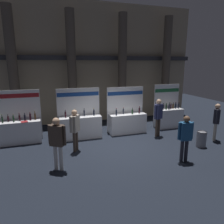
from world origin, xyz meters
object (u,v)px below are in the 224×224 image
object	(u,v)px
exhibitor_booth_3	(168,116)
visitor_3	(216,119)
visitor_0	(57,139)
exhibitor_booth_1	(80,125)
exhibitor_booth_2	(127,121)
exhibitor_booth_0	(21,130)
visitor_1	(158,114)
visitor_2	(185,135)
trash_bin	(201,139)
visitor_4	(75,127)

from	to	relation	value
exhibitor_booth_3	visitor_3	bearing A→B (deg)	-69.81
visitor_3	visitor_0	bearing A→B (deg)	137.22
exhibitor_booth_1	exhibitor_booth_2	bearing A→B (deg)	1.09
exhibitor_booth_1	exhibitor_booth_2	size ratio (longest dim) A/B	1.02
exhibitor_booth_0	visitor_0	bearing A→B (deg)	-65.45
exhibitor_booth_3	visitor_1	distance (m)	1.74
visitor_0	visitor_3	distance (m)	6.89
exhibitor_booth_1	visitor_0	world-z (taller)	exhibitor_booth_1
exhibitor_booth_3	visitor_2	distance (m)	4.10
exhibitor_booth_2	visitor_1	size ratio (longest dim) A/B	1.26
visitor_0	visitor_1	bearing A→B (deg)	-126.38
visitor_2	exhibitor_booth_0	bearing A→B (deg)	155.07
exhibitor_booth_0	visitor_2	world-z (taller)	exhibitor_booth_0
exhibitor_booth_3	trash_bin	bearing A→B (deg)	-94.34
exhibitor_booth_3	trash_bin	xyz separation A→B (m)	(-0.21, -2.79, -0.27)
trash_bin	visitor_3	xyz separation A→B (m)	(1.08, 0.41, 0.67)
visitor_1	visitor_4	xyz separation A→B (m)	(-3.96, -0.52, -0.06)
trash_bin	visitor_4	distance (m)	5.21
visitor_0	exhibitor_booth_3	bearing A→B (deg)	-121.73
exhibitor_booth_3	visitor_3	world-z (taller)	exhibitor_booth_3
visitor_2	trash_bin	bearing A→B (deg)	39.42
exhibitor_booth_0	exhibitor_booth_1	distance (m)	2.58
exhibitor_booth_1	exhibitor_booth_3	bearing A→B (deg)	1.91
visitor_1	visitor_2	size ratio (longest dim) A/B	1.07
visitor_0	visitor_2	size ratio (longest dim) A/B	1.06
trash_bin	visitor_4	bearing A→B (deg)	166.72
visitor_3	trash_bin	bearing A→B (deg)	153.41
visitor_1	visitor_4	size ratio (longest dim) A/B	1.06
exhibitor_booth_1	visitor_2	xyz separation A→B (m)	(3.05, -3.53, 0.39)
exhibitor_booth_2	exhibitor_booth_3	size ratio (longest dim) A/B	0.98
exhibitor_booth_3	visitor_4	size ratio (longest dim) A/B	1.36
exhibitor_booth_2	trash_bin	distance (m)	3.49
exhibitor_booth_0	visitor_2	bearing A→B (deg)	-33.73
visitor_0	visitor_3	size ratio (longest dim) A/B	1.05
visitor_3	visitor_4	bearing A→B (deg)	125.31
exhibitor_booth_3	exhibitor_booth_1	bearing A→B (deg)	-178.09
visitor_1	exhibitor_booth_0	bearing A→B (deg)	145.91
exhibitor_booth_1	visitor_3	size ratio (longest dim) A/B	1.36
exhibitor_booth_0	visitor_2	distance (m)	6.76
trash_bin	exhibitor_booth_0	bearing A→B (deg)	158.31
exhibitor_booth_2	visitor_0	size ratio (longest dim) A/B	1.27
exhibitor_booth_1	visitor_4	bearing A→B (deg)	-107.19
exhibitor_booth_3	visitor_2	world-z (taller)	exhibitor_booth_3
visitor_2	visitor_1	bearing A→B (deg)	88.69
visitor_1	visitor_0	bearing A→B (deg)	177.99
exhibitor_booth_2	exhibitor_booth_3	xyz separation A→B (m)	(2.44, 0.12, 0.03)
exhibitor_booth_2	visitor_3	world-z (taller)	exhibitor_booth_2
exhibitor_booth_2	visitor_4	world-z (taller)	exhibitor_booth_2
exhibitor_booth_0	visitor_0	xyz separation A→B (m)	(1.37, -2.99, 0.48)
exhibitor_booth_0	exhibitor_booth_2	bearing A→B (deg)	-1.97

